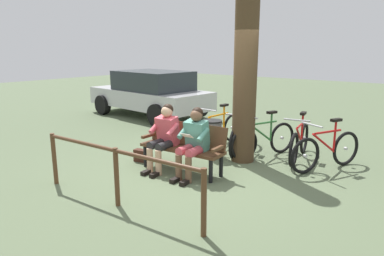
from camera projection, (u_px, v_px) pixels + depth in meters
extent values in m
plane|color=#566647|center=(195.00, 173.00, 6.18)|extent=(40.00, 40.00, 0.00)
cube|color=#51331E|center=(182.00, 149.00, 6.19)|extent=(1.63, 0.55, 0.05)
cube|color=#51331E|center=(188.00, 134.00, 6.29)|extent=(1.61, 0.25, 0.42)
cube|color=#51331E|center=(218.00, 148.00, 5.74)|extent=(0.09, 0.40, 0.05)
cube|color=#51331E|center=(149.00, 135.00, 6.58)|extent=(0.09, 0.40, 0.05)
cylinder|color=black|center=(211.00, 171.00, 5.71)|extent=(0.07, 0.07, 0.40)
cylinder|color=black|center=(145.00, 156.00, 6.50)|extent=(0.07, 0.07, 0.40)
cylinder|color=black|center=(221.00, 166.00, 5.98)|extent=(0.07, 0.07, 0.40)
cylinder|color=black|center=(157.00, 152.00, 6.78)|extent=(0.07, 0.07, 0.40)
cube|color=#4C8C7A|center=(197.00, 135.00, 5.97)|extent=(0.40, 0.33, 0.55)
sphere|color=brown|center=(196.00, 115.00, 5.87)|extent=(0.21, 0.21, 0.21)
sphere|color=black|center=(197.00, 113.00, 5.89)|extent=(0.20, 0.20, 0.20)
cylinder|color=#D84C59|center=(195.00, 151.00, 5.80)|extent=(0.18, 0.41, 0.15)
cylinder|color=brown|center=(188.00, 170.00, 5.70)|extent=(0.11, 0.11, 0.45)
cube|color=black|center=(185.00, 182.00, 5.66)|extent=(0.11, 0.23, 0.07)
cylinder|color=#4C8C7A|center=(203.00, 135.00, 5.75)|extent=(0.11, 0.31, 0.23)
cylinder|color=#D84C59|center=(186.00, 149.00, 5.91)|extent=(0.18, 0.41, 0.15)
cylinder|color=brown|center=(179.00, 167.00, 5.81)|extent=(0.11, 0.11, 0.45)
cube|color=black|center=(175.00, 180.00, 5.77)|extent=(0.11, 0.23, 0.07)
cylinder|color=#4C8C7A|center=(184.00, 132.00, 5.97)|extent=(0.11, 0.31, 0.23)
cube|color=silver|center=(187.00, 136.00, 5.71)|extent=(0.21, 0.13, 0.09)
cube|color=#D84C59|center=(168.00, 131.00, 6.32)|extent=(0.40, 0.33, 0.55)
sphere|color=#D8A884|center=(167.00, 112.00, 6.22)|extent=(0.21, 0.21, 0.21)
sphere|color=black|center=(168.00, 109.00, 6.24)|extent=(0.20, 0.20, 0.20)
cylinder|color=#262628|center=(165.00, 145.00, 6.15)|extent=(0.18, 0.41, 0.15)
cylinder|color=#D8A884|center=(159.00, 163.00, 6.05)|extent=(0.11, 0.11, 0.45)
cube|color=black|center=(155.00, 175.00, 6.02)|extent=(0.11, 0.23, 0.07)
cylinder|color=#D84C59|center=(172.00, 130.00, 6.10)|extent=(0.11, 0.31, 0.23)
cylinder|color=#262628|center=(157.00, 144.00, 6.26)|extent=(0.18, 0.41, 0.15)
cylinder|color=#D8A884|center=(150.00, 161.00, 6.16)|extent=(0.11, 0.11, 0.45)
cube|color=black|center=(146.00, 172.00, 6.13)|extent=(0.11, 0.23, 0.07)
cylinder|color=#D84C59|center=(155.00, 127.00, 6.32)|extent=(0.11, 0.31, 0.23)
cube|color=#3F1E14|center=(142.00, 156.00, 6.80)|extent=(0.32, 0.20, 0.24)
cylinder|color=#4C3823|center=(245.00, 78.00, 6.53)|extent=(0.45, 0.45, 3.25)
cylinder|color=slate|center=(212.00, 139.00, 7.08)|extent=(0.38, 0.38, 0.73)
cylinder|color=black|center=(212.00, 121.00, 7.00)|extent=(0.40, 0.40, 0.03)
torus|color=black|center=(305.00, 156.00, 6.09)|extent=(0.33, 0.62, 0.66)
cylinder|color=silver|center=(305.00, 156.00, 6.09)|extent=(0.07, 0.08, 0.06)
torus|color=black|center=(346.00, 149.00, 6.53)|extent=(0.33, 0.62, 0.66)
cylinder|color=silver|center=(346.00, 149.00, 6.53)|extent=(0.07, 0.08, 0.06)
cylinder|color=#B71414|center=(328.00, 132.00, 6.22)|extent=(0.30, 0.59, 0.04)
cylinder|color=#B71414|center=(324.00, 143.00, 6.23)|extent=(0.29, 0.56, 0.43)
cylinder|color=#B71414|center=(335.00, 135.00, 6.32)|extent=(0.04, 0.04, 0.55)
cube|color=black|center=(336.00, 120.00, 6.26)|extent=(0.17, 0.24, 0.05)
cylinder|color=#B2B2B7|center=(312.00, 125.00, 6.01)|extent=(0.45, 0.23, 0.03)
torus|color=black|center=(294.00, 150.00, 6.44)|extent=(0.18, 0.66, 0.66)
cylinder|color=silver|center=(294.00, 150.00, 6.44)|extent=(0.06, 0.07, 0.06)
torus|color=black|center=(304.00, 138.00, 7.31)|extent=(0.18, 0.66, 0.66)
cylinder|color=silver|center=(304.00, 138.00, 7.31)|extent=(0.06, 0.07, 0.06)
cylinder|color=#B71414|center=(301.00, 125.00, 6.79)|extent=(0.16, 0.63, 0.04)
cylinder|color=#B71414|center=(299.00, 136.00, 6.77)|extent=(0.15, 0.59, 0.43)
cylinder|color=#B71414|center=(302.00, 127.00, 6.97)|extent=(0.04, 0.04, 0.55)
cube|color=black|center=(303.00, 113.00, 6.90)|extent=(0.13, 0.23, 0.05)
cylinder|color=#B2B2B7|center=(297.00, 120.00, 6.40)|extent=(0.48, 0.12, 0.03)
torus|color=black|center=(244.00, 145.00, 6.81)|extent=(0.29, 0.64, 0.66)
cylinder|color=silver|center=(244.00, 145.00, 6.81)|extent=(0.07, 0.07, 0.06)
torus|color=black|center=(282.00, 138.00, 7.31)|extent=(0.29, 0.64, 0.66)
cylinder|color=silver|center=(282.00, 138.00, 7.31)|extent=(0.07, 0.07, 0.06)
cylinder|color=#337238|center=(265.00, 123.00, 6.97)|extent=(0.26, 0.61, 0.04)
cylinder|color=#337238|center=(261.00, 133.00, 6.98)|extent=(0.25, 0.57, 0.43)
cylinder|color=#337238|center=(271.00, 126.00, 7.08)|extent=(0.04, 0.04, 0.55)
cube|color=black|center=(272.00, 112.00, 7.02)|extent=(0.16, 0.24, 0.05)
cylinder|color=#B2B2B7|center=(249.00, 117.00, 6.73)|extent=(0.46, 0.20, 0.03)
torus|color=black|center=(235.00, 143.00, 6.92)|extent=(0.21, 0.66, 0.66)
cylinder|color=silver|center=(235.00, 143.00, 6.92)|extent=(0.06, 0.07, 0.06)
torus|color=black|center=(249.00, 132.00, 7.81)|extent=(0.21, 0.66, 0.66)
cylinder|color=silver|center=(249.00, 132.00, 7.81)|extent=(0.06, 0.07, 0.06)
cylinder|color=#8C268C|center=(243.00, 120.00, 7.28)|extent=(0.18, 0.62, 0.04)
cylinder|color=#8C268C|center=(242.00, 130.00, 7.26)|extent=(0.18, 0.59, 0.43)
cylinder|color=#8C268C|center=(246.00, 122.00, 7.46)|extent=(0.04, 0.04, 0.55)
cube|color=black|center=(246.00, 109.00, 7.40)|extent=(0.14, 0.23, 0.05)
cylinder|color=#B2B2B7|center=(237.00, 115.00, 6.88)|extent=(0.47, 0.14, 0.03)
torus|color=black|center=(204.00, 135.00, 7.53)|extent=(0.11, 0.66, 0.66)
cylinder|color=silver|center=(204.00, 135.00, 7.53)|extent=(0.05, 0.06, 0.06)
torus|color=black|center=(232.00, 128.00, 8.26)|extent=(0.11, 0.66, 0.66)
cylinder|color=silver|center=(232.00, 128.00, 8.26)|extent=(0.05, 0.06, 0.06)
cylinder|color=orange|center=(219.00, 115.00, 7.81)|extent=(0.09, 0.63, 0.04)
cylinder|color=orange|center=(217.00, 124.00, 7.79)|extent=(0.08, 0.60, 0.43)
cylinder|color=orange|center=(224.00, 117.00, 7.96)|extent=(0.04, 0.04, 0.55)
cube|color=black|center=(224.00, 105.00, 7.89)|extent=(0.11, 0.23, 0.05)
cylinder|color=#B2B2B7|center=(207.00, 110.00, 7.48)|extent=(0.48, 0.07, 0.03)
cylinder|color=#51331E|center=(204.00, 203.00, 4.02)|extent=(0.07, 0.07, 0.85)
cylinder|color=#51331E|center=(117.00, 177.00, 4.82)|extent=(0.07, 0.07, 0.85)
cylinder|color=#51331E|center=(54.00, 159.00, 5.62)|extent=(0.07, 0.07, 0.85)
cylinder|color=#51331E|center=(115.00, 151.00, 4.73)|extent=(2.88, 0.26, 0.06)
cube|color=silver|center=(150.00, 98.00, 11.33)|extent=(4.31, 2.09, 0.55)
cube|color=#262D33|center=(153.00, 80.00, 11.07)|extent=(2.42, 1.81, 0.60)
cylinder|color=black|center=(103.00, 105.00, 11.65)|extent=(0.65, 0.26, 0.64)
cylinder|color=black|center=(144.00, 99.00, 12.94)|extent=(0.65, 0.26, 0.64)
cylinder|color=black|center=(157.00, 115.00, 9.85)|extent=(0.65, 0.26, 0.64)
cylinder|color=black|center=(199.00, 107.00, 11.14)|extent=(0.65, 0.26, 0.64)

